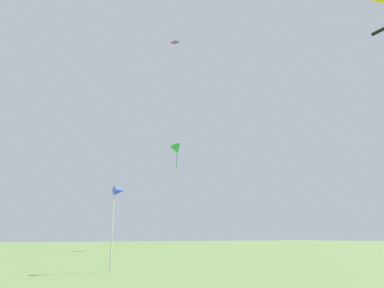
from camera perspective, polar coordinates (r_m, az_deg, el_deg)
name	(u,v)px	position (r m, az deg, el deg)	size (l,w,h in m)	color
distant_kite_purple_mid_right	(175,42)	(34.94, -2.50, 14.68)	(0.86, 0.86, 0.21)	purple
distant_kite_green_low_right	(177,149)	(25.87, -2.27, -0.80)	(1.09, 1.11, 1.69)	green
marker_flag	(118,197)	(10.17, -10.80, -7.62)	(0.30, 0.24, 2.10)	silver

